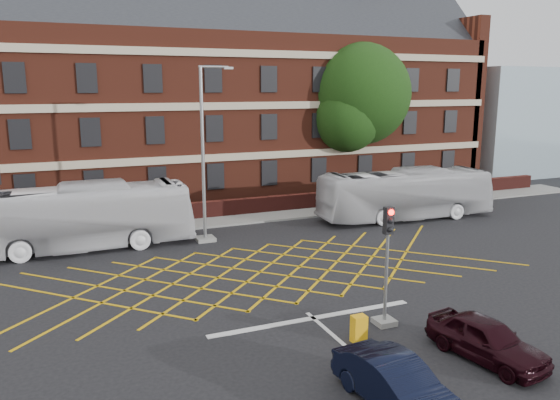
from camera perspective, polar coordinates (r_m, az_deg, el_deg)
name	(u,v)px	position (r m, az deg, el deg)	size (l,w,h in m)	color
ground	(277,287)	(23.33, -0.35, -9.04)	(120.00, 120.00, 0.00)	black
victorian_building	(169,93)	(43.03, -11.51, 10.93)	(51.00, 12.17, 20.40)	#5E2518
boundary_wall	(199,211)	(35.05, -8.48, -1.12)	(56.00, 0.50, 1.10)	#451612
far_pavement	(203,222)	(34.22, -8.04, -2.27)	(60.00, 3.00, 0.12)	slate
glass_block	(513,121)	(59.13, 23.20, 7.63)	(14.00, 10.00, 10.00)	#99B2BF
box_junction_hatching	(260,272)	(25.08, -2.11, -7.52)	(11.50, 0.12, 0.02)	#CC990C
stop_line	(313,318)	(20.38, 3.50, -12.22)	(8.00, 0.30, 0.02)	silver
bus_left	(71,218)	(29.86, -21.04, -1.75)	(2.88, 12.32, 3.43)	silver
bus_right	(406,194)	(35.52, 12.99, 0.59)	(2.67, 11.43, 3.18)	silver
car_navy	(396,384)	(15.33, 12.05, -18.30)	(1.41, 4.06, 1.34)	black
car_maroon	(486,339)	(18.45, 20.76, -13.43)	(1.57, 3.90, 1.33)	black
deciduous_tree	(359,101)	(42.74, 8.27, 10.16)	(7.90, 7.76, 11.61)	black
traffic_light_near	(386,277)	(19.57, 11.04, -7.92)	(0.70, 0.70, 4.27)	slate
traffic_light_far	(1,214)	(32.02, -27.11, -1.30)	(0.70, 0.70, 4.27)	slate
street_lamp	(205,182)	(29.58, -7.86, 1.85)	(2.25, 1.00, 9.35)	slate
utility_cabinet	(359,329)	(18.64, 8.24, -13.19)	(0.48, 0.36, 0.91)	#EEA70E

